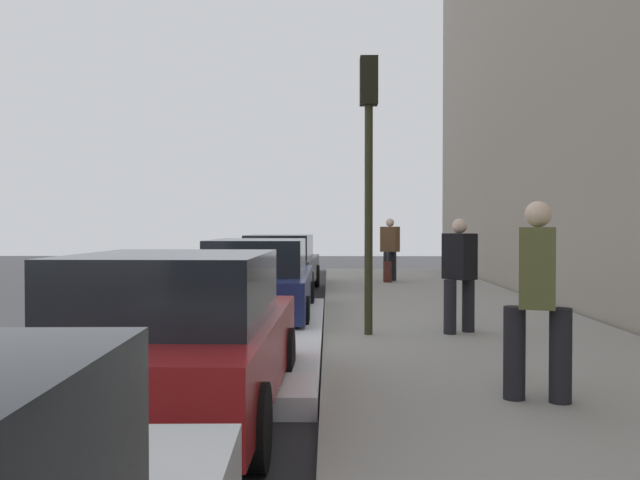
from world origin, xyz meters
TOP-DOWN VIEW (x-y plane):
  - ground_plane at (0.00, 0.00)m, footprint 56.00×56.00m
  - sidewalk at (0.00, -3.30)m, footprint 28.00×4.60m
  - lane_stripe_centre at (0.00, 3.20)m, footprint 28.00×0.14m
  - snow_bank_curb at (-1.45, -0.70)m, footprint 8.41×0.56m
  - parked_car_red at (-5.63, 0.28)m, footprint 4.26×1.96m
  - parked_car_navy at (0.55, 0.17)m, footprint 4.67×1.92m
  - parked_car_charcoal at (6.42, 0.20)m, footprint 4.62×2.04m
  - pedestrian_black_coat at (-1.44, -3.04)m, footprint 0.55×0.50m
  - pedestrian_olive_coat at (-5.46, -2.99)m, footprint 0.57×0.58m
  - pedestrian_brown_coat at (8.21, -2.86)m, footprint 0.54×0.58m
  - traffic_light_pole at (-1.60, -1.67)m, footprint 0.35×0.26m
  - rolling_suitcase at (7.86, -2.75)m, footprint 0.34×0.22m

SIDE VIEW (x-z plane):
  - ground_plane at x=0.00m, z-range 0.00..0.00m
  - lane_stripe_centre at x=0.00m, z-range 0.00..0.01m
  - sidewalk at x=0.00m, z-range 0.00..0.15m
  - snow_bank_curb at x=-1.45m, z-range 0.00..0.22m
  - rolling_suitcase at x=7.86m, z-range -0.03..0.92m
  - parked_car_red at x=-5.63m, z-range 0.00..1.51m
  - parked_car_charcoal at x=6.42m, z-range 0.00..1.51m
  - parked_car_navy at x=0.55m, z-range 0.00..1.51m
  - pedestrian_black_coat at x=-1.44m, z-range 0.21..1.92m
  - pedestrian_brown_coat at x=8.21m, z-range 0.21..2.02m
  - pedestrian_olive_coat at x=-5.46m, z-range 0.21..2.04m
  - traffic_light_pole at x=-1.60m, z-range 0.89..4.96m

